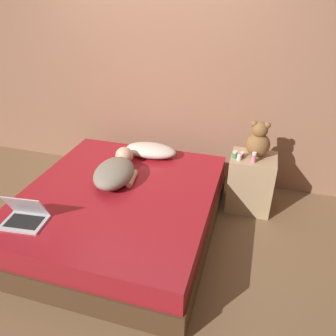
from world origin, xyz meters
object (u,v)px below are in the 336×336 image
bottle_pink (254,157)px  person_lying (116,170)px  laptop (25,216)px  bottle_green (235,155)px  teddy_bear (258,141)px  bottle_red (242,155)px  pillow (151,150)px  bottle_clear (239,158)px

bottle_pink → person_lying: bearing=-160.6°
laptop → bottle_green: laptop is taller
bottle_pink → bottle_green: bottle_pink is taller
teddy_bear → bottle_pink: teddy_bear is taller
teddy_bear → bottle_pink: bearing=-97.2°
person_lying → bottle_red: bearing=17.0°
pillow → teddy_bear: (1.13, 0.06, 0.24)m
teddy_bear → bottle_red: 0.21m
laptop → bottle_pink: size_ratio=3.39×
person_lying → bottle_green: 1.20m
person_lying → bottle_clear: (1.14, 0.45, 0.08)m
pillow → bottle_red: bottle_red is taller
pillow → person_lying: 0.58m
person_lying → bottle_green: (1.09, 0.49, 0.09)m
laptop → teddy_bear: (1.74, 1.43, 0.26)m
laptop → bottle_green: bearing=34.5°
laptop → bottle_pink: bottle_pink is taller
person_lying → bottle_pink: 1.36m
pillow → teddy_bear: bearing=2.8°
bottle_green → person_lying: bearing=-155.7°
person_lying → laptop: (-0.44, -0.82, -0.04)m
bottle_red → bottle_green: bottle_green is taller
teddy_bear → bottle_red: (-0.14, -0.08, -0.13)m
bottle_pink → bottle_red: (-0.12, 0.08, -0.03)m
bottle_red → bottle_clear: size_ratio=0.96×
pillow → laptop: size_ratio=1.58×
person_lying → bottle_clear: size_ratio=13.15×
bottle_green → bottle_red: bearing=27.1°
pillow → laptop: laptop is taller
bottle_green → bottle_clear: 0.06m
laptop → bottle_red: laptop is taller
laptop → bottle_clear: 2.03m
person_lying → pillow: bearing=65.4°
bottle_clear → person_lying: bearing=-158.3°
person_lying → laptop: 0.93m
bottle_pink → laptop: bearing=-143.5°
bottle_pink → bottle_clear: bottle_pink is taller
teddy_bear → bottle_green: teddy_bear is taller
bottle_green → teddy_bear: bearing=28.8°
laptop → bottle_green: size_ratio=5.09×
bottle_red → bottle_green: bearing=-152.9°
pillow → teddy_bear: 1.16m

